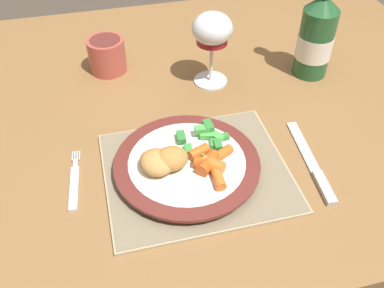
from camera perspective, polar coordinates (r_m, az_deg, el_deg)
name	(u,v)px	position (r m, az deg, el deg)	size (l,w,h in m)	color
ground_plane	(181,286)	(1.45, -1.44, -18.43)	(6.00, 6.00, 0.00)	#4C4238
dining_table	(176,134)	(0.93, -2.12, 1.28)	(1.32, 0.91, 0.74)	olive
placemat	(196,172)	(0.72, 0.58, -3.70)	(0.30, 0.26, 0.01)	tan
dinner_plate	(187,165)	(0.71, -0.68, -2.78)	(0.24, 0.24, 0.02)	white
breaded_croquettes	(162,160)	(0.69, -4.03, -2.17)	(0.09, 0.07, 0.04)	#B77F3D
green_beans_pile	(205,141)	(0.73, 1.77, 0.44)	(0.09, 0.10, 0.02)	green
glazed_carrots	(211,163)	(0.69, 2.51, -2.55)	(0.08, 0.10, 0.02)	orange
fork	(74,184)	(0.73, -15.40, -5.12)	(0.03, 0.13, 0.01)	silver
table_knife	(314,167)	(0.76, 15.92, -2.99)	(0.04, 0.20, 0.01)	silver
wine_glass	(212,32)	(0.87, 2.71, 14.67)	(0.08, 0.08, 0.16)	silver
bottle	(317,35)	(0.95, 16.27, 13.74)	(0.07, 0.07, 0.26)	#23562D
drinking_cup	(107,54)	(0.97, -11.28, 11.65)	(0.08, 0.08, 0.07)	#B24C42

